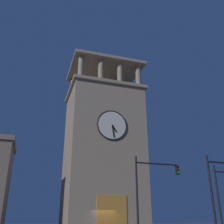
{
  "coord_description": "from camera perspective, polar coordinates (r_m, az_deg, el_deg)",
  "views": [
    {
      "loc": [
        7.61,
        27.43,
        1.65
      ],
      "look_at": [
        -2.03,
        -3.43,
        14.87
      ],
      "focal_mm": 42.17,
      "sensor_mm": 36.0,
      "label": 1
    }
  ],
  "objects": [
    {
      "name": "clocktower",
      "position": [
        32.85,
        -1.93,
        -8.99
      ],
      "size": [
        9.45,
        7.88,
        23.88
      ],
      "color": "gray",
      "rests_on": "ground_plane"
    },
    {
      "name": "traffic_signal_mid",
      "position": [
        22.21,
        8.34,
        -15.24
      ],
      "size": [
        3.98,
        0.41,
        6.49
      ],
      "color": "black",
      "rests_on": "ground_plane"
    },
    {
      "name": "traffic_signal_far",
      "position": [
        21.54,
        22.97,
        -14.24
      ],
      "size": [
        3.59,
        0.41,
        6.1
      ],
      "color": "black",
      "rests_on": "ground_plane"
    }
  ]
}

